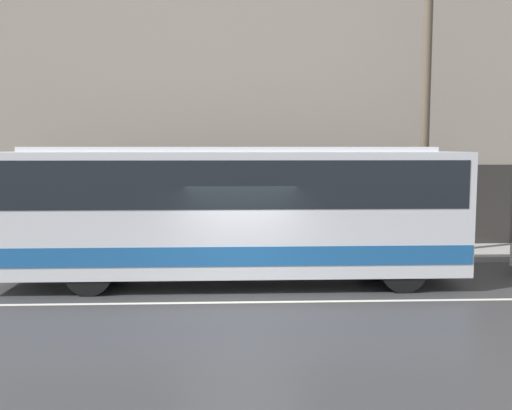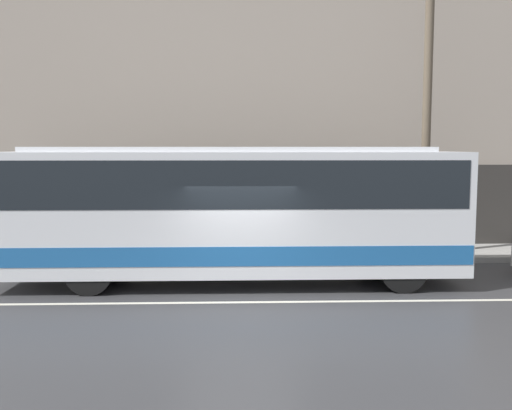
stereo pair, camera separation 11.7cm
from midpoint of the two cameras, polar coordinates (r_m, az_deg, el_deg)
The scene contains 6 objects.
ground_plane at distance 12.59m, azimuth -1.68°, elevation -9.72°, with size 60.00×60.00×0.00m, color #38383A.
sidewalk at distance 17.64m, azimuth -1.89°, elevation -4.94°, with size 60.00×2.41×0.17m.
building_facade at distance 18.81m, azimuth -1.99°, elevation 12.40°, with size 60.00×0.35×11.47m.
lane_stripe at distance 12.59m, azimuth -1.68°, elevation -9.70°, with size 54.00×0.14×0.01m.
transit_bus at distance 14.05m, azimuth -2.79°, elevation -0.21°, with size 11.25×2.52×3.38m.
utility_pole_near at distance 17.80m, azimuth 16.43°, elevation 9.63°, with size 0.26×0.26×8.93m.
Camera 1 is at (-0.20, -12.13, 3.36)m, focal length 40.00 mm.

